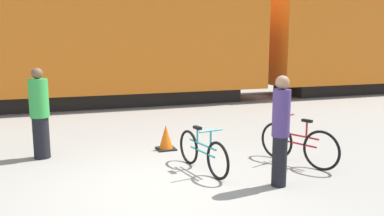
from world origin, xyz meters
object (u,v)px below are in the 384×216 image
(person_in_green, at_px, (40,114))
(traffic_cone, at_px, (166,138))
(freight_train, at_px, (97,26))
(person_in_purple, at_px, (281,130))
(bicycle_teal, at_px, (202,152))
(bicycle_maroon, at_px, (298,144))

(person_in_green, xyz_separation_m, traffic_cone, (2.55, -0.24, -0.66))
(freight_train, xyz_separation_m, traffic_cone, (0.63, -7.12, -2.75))
(traffic_cone, bearing_deg, person_in_purple, -67.63)
(bicycle_teal, xyz_separation_m, person_in_purple, (0.90, -1.10, 0.58))
(freight_train, relative_size, person_in_green, 22.53)
(freight_train, bearing_deg, bicycle_maroon, -73.14)
(person_in_green, bearing_deg, freight_train, -141.53)
(bicycle_teal, relative_size, person_in_green, 0.90)
(person_in_green, height_order, person_in_purple, person_in_green)
(freight_train, distance_m, person_in_green, 7.44)
(bicycle_teal, bearing_deg, person_in_green, 145.85)
(bicycle_maroon, height_order, bicycle_teal, bicycle_maroon)
(person_in_green, bearing_deg, bicycle_teal, 109.84)
(freight_train, height_order, bicycle_maroon, freight_train)
(bicycle_teal, xyz_separation_m, person_in_green, (-2.76, 1.88, 0.56))
(person_in_green, bearing_deg, person_in_purple, 104.97)
(bicycle_teal, bearing_deg, freight_train, 95.57)
(freight_train, xyz_separation_m, person_in_purple, (1.76, -9.85, -2.08))
(freight_train, relative_size, person_in_purple, 22.94)
(traffic_cone, bearing_deg, bicycle_maroon, -41.78)
(freight_train, height_order, bicycle_teal, freight_train)
(freight_train, height_order, person_in_purple, freight_train)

